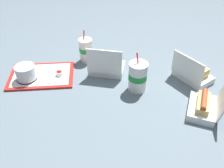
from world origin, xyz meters
TOP-DOWN VIEW (x-y plane):
  - ground_plane at (0.00, 0.00)m, footprint 3.20×3.20m
  - food_tray at (0.41, -0.16)m, footprint 0.39×0.28m
  - cake_container at (0.48, -0.12)m, footprint 0.11×0.11m
  - ketchup_cup at (0.30, -0.15)m, footprint 0.04×0.04m
  - napkin_stack at (0.33, -0.21)m, footprint 0.10×0.10m
  - plastic_fork at (0.34, -0.07)m, footprint 0.11×0.04m
  - clamshell_hotdog_left at (-0.45, 0.16)m, footprint 0.22×0.24m
  - clamshell_sandwich_corner at (-0.47, -0.12)m, footprint 0.23×0.25m
  - clamshell_hotdog_right at (0.02, -0.20)m, footprint 0.23×0.19m
  - soda_cup_front at (0.15, -0.33)m, footprint 0.09×0.09m
  - soda_cup_center at (-0.14, -0.03)m, footprint 0.10×0.10m

SIDE VIEW (x-z plane):
  - ground_plane at x=0.00m, z-range 0.00..0.00m
  - food_tray at x=0.41m, z-range 0.00..0.01m
  - napkin_stack at x=0.33m, z-range 0.01..0.02m
  - plastic_fork at x=0.34m, z-range 0.01..0.02m
  - ketchup_cup at x=0.30m, z-range 0.01..0.04m
  - clamshell_hotdog_left at x=-0.45m, z-range -0.04..0.12m
  - clamshell_hotdog_right at x=0.02m, z-range -0.05..0.14m
  - clamshell_sandwich_corner at x=-0.47m, z-range -0.04..0.13m
  - cake_container at x=0.48m, z-range 0.01..0.10m
  - soda_cup_front at x=0.15m, z-range -0.03..0.18m
  - soda_cup_center at x=-0.14m, z-range -0.03..0.20m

